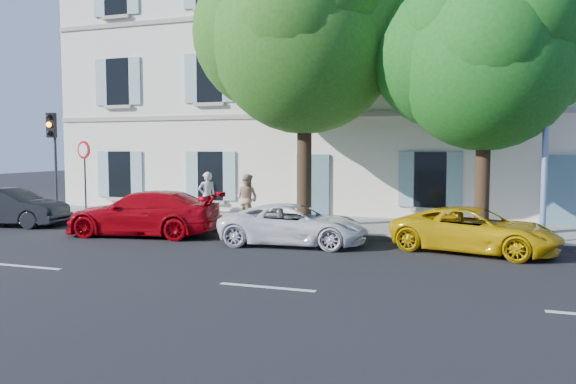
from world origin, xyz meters
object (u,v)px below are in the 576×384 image
at_px(car_red_coupe, 144,213).
at_px(traffic_light, 53,142).
at_px(pedestrian_a, 207,196).
at_px(car_yellow_supercar, 475,230).
at_px(tree_left, 305,40).
at_px(pedestrian_b, 247,199).
at_px(car_dark_sedan, 10,207).
at_px(car_white_coupe, 294,224).
at_px(road_sign, 84,163).
at_px(street_lamp, 549,67).
at_px(tree_right, 485,62).

xyz_separation_m(car_red_coupe, traffic_light, (-5.16, 1.94, 2.26)).
bearing_deg(pedestrian_a, traffic_light, -36.86).
bearing_deg(car_yellow_supercar, pedestrian_a, 89.05).
xyz_separation_m(tree_left, pedestrian_b, (-2.06, 0.03, -5.21)).
height_order(car_red_coupe, tree_left, tree_left).
height_order(car_dark_sedan, pedestrian_a, pedestrian_a).
relative_size(car_yellow_supercar, tree_left, 0.45).
distance_m(car_dark_sedan, car_white_coupe, 10.67).
relative_size(road_sign, pedestrian_a, 1.63).
relative_size(tree_left, street_lamp, 1.13).
bearing_deg(car_yellow_supercar, traffic_light, 97.94).
xyz_separation_m(traffic_light, street_lamp, (16.74, -0.41, 1.91)).
distance_m(car_yellow_supercar, tree_left, 8.08).
bearing_deg(street_lamp, car_dark_sedan, -176.00).
bearing_deg(tree_left, road_sign, -176.57).
xyz_separation_m(car_yellow_supercar, pedestrian_b, (-7.44, 2.21, 0.42)).
distance_m(car_red_coupe, car_white_coupe, 4.98).
xyz_separation_m(car_dark_sedan, car_white_coupe, (10.66, -0.41, -0.08)).
distance_m(tree_left, traffic_light, 10.18).
distance_m(road_sign, pedestrian_b, 6.39).
xyz_separation_m(car_white_coupe, road_sign, (-8.84, 2.13, 1.62)).
bearing_deg(tree_right, car_red_coupe, -167.93).
height_order(tree_right, pedestrian_b, tree_right).
relative_size(tree_right, street_lamp, 0.94).
xyz_separation_m(car_red_coupe, car_yellow_supercar, (9.84, 0.37, -0.11)).
bearing_deg(pedestrian_b, street_lamp, -173.49).
relative_size(car_red_coupe, traffic_light, 1.25).
bearing_deg(pedestrian_b, tree_left, -167.84).
xyz_separation_m(tree_left, street_lamp, (7.12, -1.01, -1.34)).
relative_size(car_red_coupe, road_sign, 1.70).
bearing_deg(car_dark_sedan, street_lamp, -95.07).
bearing_deg(tree_right, traffic_light, -179.27).
height_order(tree_right, traffic_light, tree_right).
height_order(traffic_light, pedestrian_b, traffic_light).
bearing_deg(traffic_light, car_white_coupe, -11.31).
distance_m(tree_right, road_sign, 14.17).
bearing_deg(car_white_coupe, tree_right, -71.17).
distance_m(tree_left, road_sign, 9.25).
distance_m(traffic_light, pedestrian_b, 7.83).
bearing_deg(car_yellow_supercar, pedestrian_b, 87.40).
relative_size(tree_left, pedestrian_b, 5.50).
height_order(tree_left, street_lamp, tree_left).
xyz_separation_m(car_dark_sedan, street_lamp, (17.27, 1.21, 4.22)).
height_order(car_yellow_supercar, tree_right, tree_right).
bearing_deg(car_yellow_supercar, car_dark_sedan, 104.08).
bearing_deg(car_red_coupe, tree_right, 94.22).
height_order(car_white_coupe, pedestrian_a, pedestrian_a).
bearing_deg(car_yellow_supercar, car_red_coupe, 106.09).
height_order(car_white_coupe, street_lamp, street_lamp).
height_order(car_dark_sedan, tree_right, tree_right).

